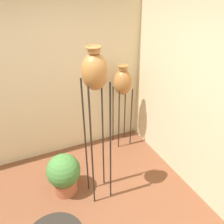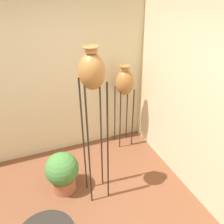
# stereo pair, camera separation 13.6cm
# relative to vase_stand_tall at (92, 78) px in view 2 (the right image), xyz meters

# --- Properties ---
(wall_back) EXTENTS (7.66, 0.06, 2.70)m
(wall_back) POSITION_rel_vase_stand_tall_xyz_m (-0.62, 1.18, -0.32)
(wall_back) COLOR beige
(wall_back) RESTS_ON ground_plane
(vase_stand_tall) EXTENTS (0.28, 0.28, 1.99)m
(vase_stand_tall) POSITION_rel_vase_stand_tall_xyz_m (0.00, 0.00, 0.00)
(vase_stand_tall) COLOR #28231E
(vase_stand_tall) RESTS_ON ground_plane
(vase_stand_medium) EXTENTS (0.29, 0.29, 1.45)m
(vase_stand_medium) POSITION_rel_vase_stand_tall_xyz_m (0.80, 0.92, -0.52)
(vase_stand_medium) COLOR #28231E
(vase_stand_medium) RESTS_ON ground_plane
(potted_plant) EXTENTS (0.45, 0.45, 0.60)m
(potted_plant) POSITION_rel_vase_stand_tall_xyz_m (-0.41, 0.22, -1.35)
(potted_plant) COLOR #B26647
(potted_plant) RESTS_ON ground_plane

